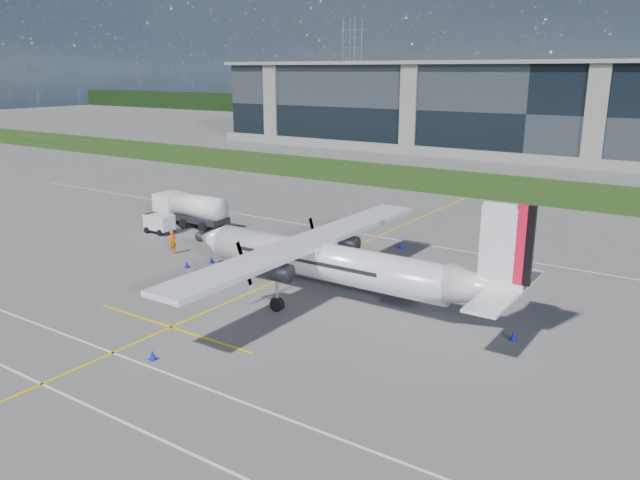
% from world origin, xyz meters
% --- Properties ---
extents(ground, '(400.00, 400.00, 0.00)m').
position_xyz_m(ground, '(0.00, 40.00, 0.00)').
color(ground, '#595754').
rests_on(ground, ground).
extents(grass_strip, '(400.00, 18.00, 0.04)m').
position_xyz_m(grass_strip, '(0.00, 48.00, 0.02)').
color(grass_strip, '#204011').
rests_on(grass_strip, ground).
extents(terminal_building, '(120.00, 20.00, 15.00)m').
position_xyz_m(terminal_building, '(0.00, 80.00, 7.50)').
color(terminal_building, black).
rests_on(terminal_building, ground).
extents(tree_line, '(400.00, 6.00, 6.00)m').
position_xyz_m(tree_line, '(0.00, 140.00, 3.00)').
color(tree_line, black).
rests_on(tree_line, ground).
extents(pylon_west, '(9.00, 4.60, 30.00)m').
position_xyz_m(pylon_west, '(-80.00, 150.00, 15.00)').
color(pylon_west, gray).
rests_on(pylon_west, ground).
extents(yellow_taxiway_centerline, '(0.20, 70.00, 0.01)m').
position_xyz_m(yellow_taxiway_centerline, '(3.00, 10.00, 0.01)').
color(yellow_taxiway_centerline, yellow).
rests_on(yellow_taxiway_centerline, ground).
extents(white_lane_line, '(90.00, 0.15, 0.01)m').
position_xyz_m(white_lane_line, '(0.00, -14.00, 0.01)').
color(white_lane_line, white).
rests_on(white_lane_line, ground).
extents(turboprop_aircraft, '(24.02, 24.91, 7.47)m').
position_xyz_m(turboprop_aircraft, '(8.24, 3.17, 3.74)').
color(turboprop_aircraft, silver).
rests_on(turboprop_aircraft, ground).
extents(fuel_tanker_truck, '(8.13, 2.64, 3.05)m').
position_xyz_m(fuel_tanker_truck, '(-13.85, 11.67, 1.52)').
color(fuel_tanker_truck, silver).
rests_on(fuel_tanker_truck, ground).
extents(baggage_tug, '(2.79, 1.67, 1.67)m').
position_xyz_m(baggage_tug, '(-13.82, 8.29, 0.84)').
color(baggage_tug, silver).
rests_on(baggage_tug, ground).
extents(ground_crew_person, '(0.62, 0.86, 2.11)m').
position_xyz_m(ground_crew_person, '(-7.91, 4.41, 1.06)').
color(ground_crew_person, '#F25907').
rests_on(ground_crew_person, ground).
extents(safety_cone_nose_stbd, '(0.36, 0.36, 0.50)m').
position_xyz_m(safety_cone_nose_stbd, '(-3.67, 4.29, 0.25)').
color(safety_cone_nose_stbd, '#0B12BC').
rests_on(safety_cone_nose_stbd, ground).
extents(safety_cone_nose_port, '(0.36, 0.36, 0.50)m').
position_xyz_m(safety_cone_nose_port, '(-2.44, 1.44, 0.25)').
color(safety_cone_nose_port, '#0B12BC').
rests_on(safety_cone_nose_port, ground).
extents(safety_cone_portwing, '(0.36, 0.36, 0.50)m').
position_xyz_m(safety_cone_portwing, '(5.30, -9.35, 0.25)').
color(safety_cone_portwing, '#0B12BC').
rests_on(safety_cone_portwing, ground).
extents(safety_cone_stbdwing, '(0.36, 0.36, 0.50)m').
position_xyz_m(safety_cone_stbdwing, '(6.37, 15.86, 0.25)').
color(safety_cone_stbdwing, '#0B12BC').
rests_on(safety_cone_stbdwing, ground).
extents(safety_cone_fwd, '(0.36, 0.36, 0.50)m').
position_xyz_m(safety_cone_fwd, '(-4.39, 2.43, 0.25)').
color(safety_cone_fwd, '#0B12BC').
rests_on(safety_cone_fwd, ground).
extents(safety_cone_tail, '(0.36, 0.36, 0.50)m').
position_xyz_m(safety_cone_tail, '(19.58, 3.18, 0.25)').
color(safety_cone_tail, '#0B12BC').
rests_on(safety_cone_tail, ground).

